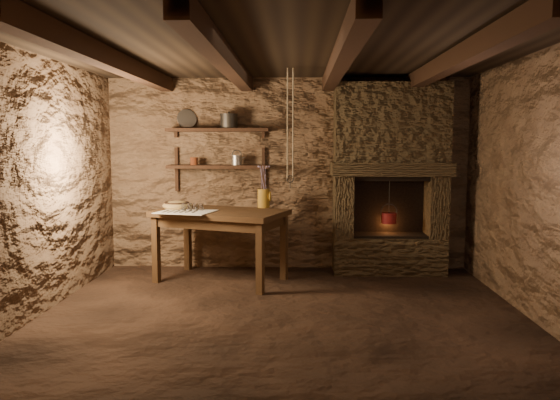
{
  "coord_description": "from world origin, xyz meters",
  "views": [
    {
      "loc": [
        0.14,
        -4.88,
        1.59
      ],
      "look_at": [
        -0.06,
        0.9,
        0.99
      ],
      "focal_mm": 35.0,
      "sensor_mm": 36.0,
      "label": 1
    }
  ],
  "objects_px": {
    "stoneware_jug": "(264,189)",
    "wooden_bowl": "(177,206)",
    "red_pot": "(389,217)",
    "iron_stockpot": "(229,122)",
    "work_table": "(221,243)"
  },
  "relations": [
    {
      "from": "iron_stockpot",
      "to": "red_pot",
      "type": "relative_size",
      "value": 0.39
    },
    {
      "from": "work_table",
      "to": "wooden_bowl",
      "type": "bearing_deg",
      "value": -171.03
    },
    {
      "from": "iron_stockpot",
      "to": "red_pot",
      "type": "xyz_separation_m",
      "value": [
        1.96,
        -0.12,
        -1.16
      ]
    },
    {
      "from": "stoneware_jug",
      "to": "iron_stockpot",
      "type": "xyz_separation_m",
      "value": [
        -0.44,
        0.26,
        0.81
      ]
    },
    {
      "from": "work_table",
      "to": "wooden_bowl",
      "type": "height_order",
      "value": "wooden_bowl"
    },
    {
      "from": "work_table",
      "to": "wooden_bowl",
      "type": "relative_size",
      "value": 4.94
    },
    {
      "from": "stoneware_jug",
      "to": "wooden_bowl",
      "type": "relative_size",
      "value": 1.54
    },
    {
      "from": "wooden_bowl",
      "to": "red_pot",
      "type": "height_order",
      "value": "red_pot"
    },
    {
      "from": "wooden_bowl",
      "to": "red_pot",
      "type": "relative_size",
      "value": 0.61
    },
    {
      "from": "stoneware_jug",
      "to": "wooden_bowl",
      "type": "bearing_deg",
      "value": 173.81
    },
    {
      "from": "wooden_bowl",
      "to": "iron_stockpot",
      "type": "height_order",
      "value": "iron_stockpot"
    },
    {
      "from": "work_table",
      "to": "red_pot",
      "type": "height_order",
      "value": "red_pot"
    },
    {
      "from": "stoneware_jug",
      "to": "iron_stockpot",
      "type": "bearing_deg",
      "value": 132.41
    },
    {
      "from": "work_table",
      "to": "stoneware_jug",
      "type": "distance_m",
      "value": 0.82
    },
    {
      "from": "red_pot",
      "to": "wooden_bowl",
      "type": "bearing_deg",
      "value": -172.4
    }
  ]
}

